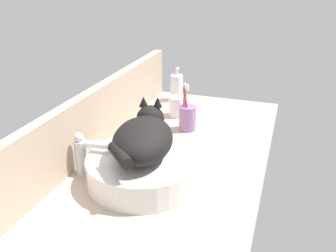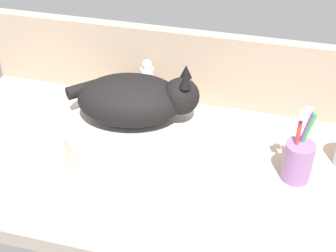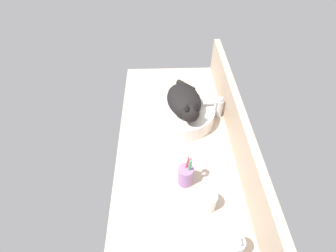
{
  "view_description": "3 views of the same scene",
  "coord_description": "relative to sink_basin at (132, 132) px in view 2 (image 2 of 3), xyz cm",
  "views": [
    {
      "loc": [
        -103.6,
        -33.57,
        60.0
      ],
      "look_at": [
        3.2,
        2.41,
        10.35
      ],
      "focal_mm": 40.0,
      "sensor_mm": 36.0,
      "label": 1
    },
    {
      "loc": [
        16.97,
        -83.49,
        73.32
      ],
      "look_at": [
        -5.12,
        0.32,
        10.14
      ],
      "focal_mm": 50.0,
      "sensor_mm": 36.0,
      "label": 2
    },
    {
      "loc": [
        88.2,
        -8.0,
        100.13
      ],
      "look_at": [
        -1.83,
        -4.86,
        8.4
      ],
      "focal_mm": 28.0,
      "sensor_mm": 36.0,
      "label": 3
    }
  ],
  "objects": [
    {
      "name": "toothbrush_cup",
      "position": [
        39.94,
        -1.9,
        1.33
      ],
      "size": [
        6.63,
        6.63,
        18.7
      ],
      "color": "#996BA8",
      "rests_on": "ground_plane"
    },
    {
      "name": "faucet",
      "position": [
        -1.85,
        18.59,
        3.3
      ],
      "size": [
        3.89,
        11.86,
        13.6
      ],
      "color": "silver",
      "rests_on": "ground_plane"
    },
    {
      "name": "ground_plane",
      "position": [
        15.2,
        -3.77,
        -6.01
      ],
      "size": [
        130.76,
        60.17,
        4.0
      ],
      "primitive_type": "cube",
      "color": "#B2A08E"
    },
    {
      "name": "backsplash_panel",
      "position": [
        15.2,
        24.52,
        6.46
      ],
      "size": [
        130.76,
        3.6,
        20.92
      ],
      "primitive_type": "cube",
      "color": "tan",
      "rests_on": "ground_plane"
    },
    {
      "name": "cat",
      "position": [
        1.33,
        0.33,
        9.77
      ],
      "size": [
        32.24,
        21.34,
        14.0
      ],
      "color": "black",
      "rests_on": "sink_basin"
    },
    {
      "name": "sink_basin",
      "position": [
        0.0,
        0.0,
        0.0
      ],
      "size": [
        33.56,
        33.56,
        8.01
      ],
      "primitive_type": "cylinder",
      "color": "silver",
      "rests_on": "ground_plane"
    }
  ]
}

